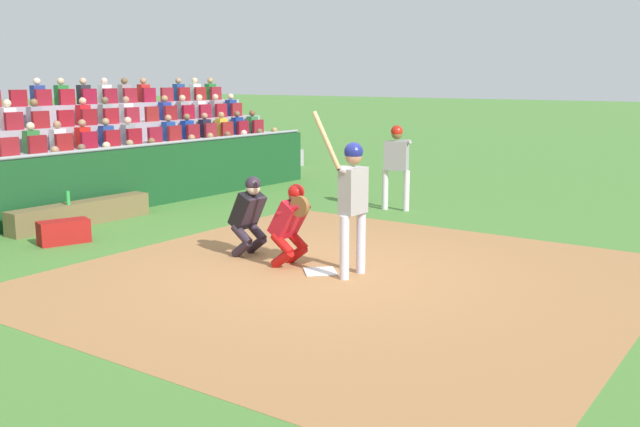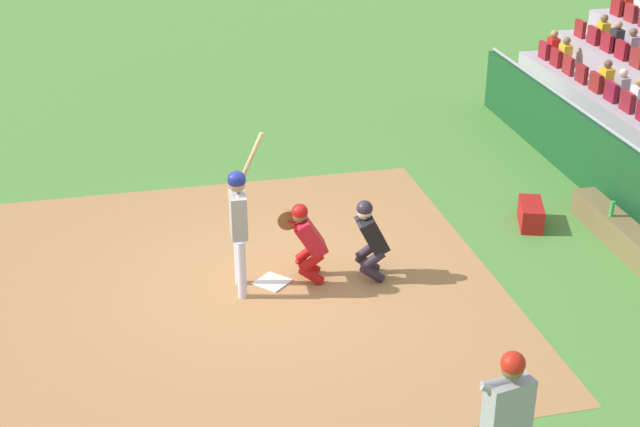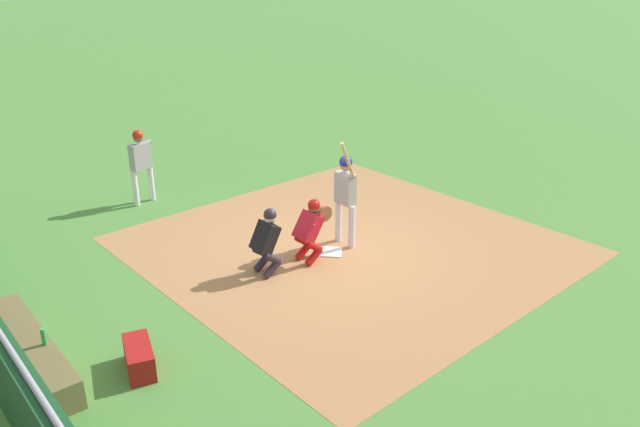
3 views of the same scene
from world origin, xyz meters
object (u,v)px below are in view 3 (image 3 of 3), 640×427
at_px(home_plate_marker, 331,252).
at_px(water_bottle_on_bench, 44,337).
at_px(catcher_crouching, 311,227).
at_px(on_deck_batter, 141,159).
at_px(equipment_duffel_bag, 139,358).
at_px(dugout_bench, 34,350).
at_px(batter_at_plate, 345,190).
at_px(home_plate_umpire, 267,239).

distance_m(home_plate_marker, water_bottle_on_bench, 5.55).
xyz_separation_m(catcher_crouching, on_deck_batter, (-4.86, -1.11, 0.38)).
xyz_separation_m(catcher_crouching, equipment_duffel_bag, (1.09, -4.01, -0.50)).
relative_size(dugout_bench, water_bottle_on_bench, 11.37).
height_order(home_plate_marker, water_bottle_on_bench, water_bottle_on_bench).
relative_size(home_plate_marker, catcher_crouching, 0.35).
distance_m(catcher_crouching, equipment_duffel_bag, 4.18).
height_order(batter_at_plate, equipment_duffel_bag, batter_at_plate).
bearing_deg(dugout_bench, water_bottle_on_bench, 15.94).
distance_m(batter_at_plate, on_deck_batter, 5.18).
xyz_separation_m(water_bottle_on_bench, equipment_duffel_bag, (0.79, 1.00, -0.37)).
xyz_separation_m(batter_at_plate, equipment_duffel_bag, (1.20, -4.98, -0.98)).
distance_m(home_plate_umpire, on_deck_batter, 4.75).
xyz_separation_m(batter_at_plate, catcher_crouching, (0.12, -0.98, -0.47)).
xyz_separation_m(dugout_bench, equipment_duffel_bag, (1.11, 1.09, -0.02)).
bearing_deg(water_bottle_on_bench, equipment_duffel_bag, 51.70).
distance_m(home_plate_marker, on_deck_batter, 5.22).
height_order(batter_at_plate, dugout_bench, batter_at_plate).
xyz_separation_m(catcher_crouching, dugout_bench, (-0.02, -5.09, -0.48)).
bearing_deg(water_bottle_on_bench, on_deck_batter, 142.98).
height_order(batter_at_plate, catcher_crouching, batter_at_plate).
bearing_deg(batter_at_plate, on_deck_batter, -156.18).
bearing_deg(on_deck_batter, equipment_duffel_bag, -25.95).
relative_size(home_plate_marker, batter_at_plate, 0.19).
bearing_deg(equipment_duffel_bag, on_deck_batter, 171.66).
bearing_deg(home_plate_umpire, dugout_bench, -88.64).
bearing_deg(home_plate_marker, catcher_crouching, -88.52).
distance_m(home_plate_umpire, water_bottle_on_bench, 4.10).
relative_size(catcher_crouching, home_plate_umpire, 0.98).
relative_size(home_plate_umpire, dugout_bench, 0.44).
relative_size(dugout_bench, on_deck_batter, 1.64).
distance_m(catcher_crouching, dugout_bench, 5.12).
xyz_separation_m(home_plate_marker, batter_at_plate, (-0.11, 0.47, 1.16)).
height_order(dugout_bench, equipment_duffel_bag, dugout_bench).
height_order(home_plate_marker, catcher_crouching, catcher_crouching).
relative_size(home_plate_umpire, equipment_duffel_bag, 1.58).
bearing_deg(home_plate_marker, on_deck_batter, -161.47).
xyz_separation_m(batter_at_plate, on_deck_batter, (-4.74, -2.09, -0.10)).
bearing_deg(water_bottle_on_bench, home_plate_umpire, 95.90).
bearing_deg(dugout_bench, home_plate_marker, 89.91).
xyz_separation_m(home_plate_marker, catcher_crouching, (0.01, -0.51, 0.69)).
height_order(dugout_bench, water_bottle_on_bench, water_bottle_on_bench).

